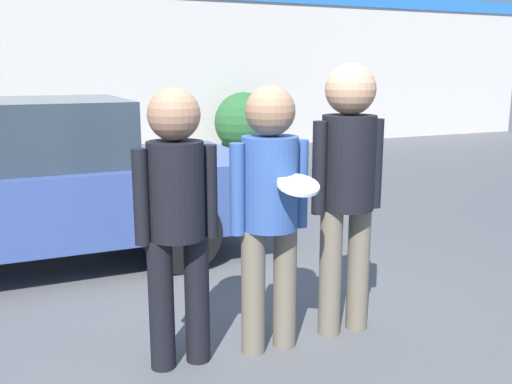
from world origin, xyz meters
TOP-DOWN VIEW (x-y plane):
  - ground_plane at (0.00, 0.00)m, footprint 56.00×56.00m
  - storefront_building at (0.00, 9.07)m, footprint 24.00×0.22m
  - person_left at (-0.55, -0.15)m, footprint 0.50×0.33m
  - person_middle_with_frisbee at (0.03, -0.19)m, footprint 0.51×0.54m
  - person_right at (0.60, -0.16)m, footprint 0.52×0.35m
  - parked_car_near at (-1.48, 2.25)m, footprint 4.46×1.86m
  - shrub at (3.35, 8.24)m, footprint 1.28×1.28m

SIDE VIEW (x-z plane):
  - ground_plane at x=0.00m, z-range 0.00..0.00m
  - shrub at x=3.35m, z-range 0.00..1.28m
  - parked_car_near at x=-1.48m, z-range 0.01..1.51m
  - person_left at x=-0.55m, z-range 0.15..1.81m
  - person_middle_with_frisbee at x=0.03m, z-range 0.16..1.83m
  - person_right at x=0.60m, z-range 0.19..1.98m
  - storefront_building at x=0.00m, z-range 0.03..3.58m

